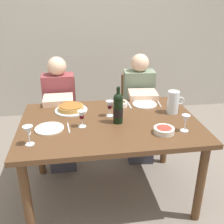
{
  "coord_description": "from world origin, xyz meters",
  "views": [
    {
      "loc": [
        -0.28,
        -1.97,
        1.72
      ],
      "look_at": [
        0.02,
        -0.03,
        0.86
      ],
      "focal_mm": 41.97,
      "sensor_mm": 36.0,
      "label": 1
    }
  ],
  "objects_px": {
    "diner_left": "(60,110)",
    "salad_bowl": "(164,130)",
    "water_pitcher": "(173,103)",
    "dinner_plate_left_setting": "(145,104)",
    "olive_bowl": "(120,103)",
    "dinner_plate_right_setting": "(49,129)",
    "baked_tart": "(71,108)",
    "wine_glass_spare": "(186,120)",
    "diner_right": "(140,104)",
    "wine_glass_left_diner": "(82,116)",
    "chair_left": "(61,111)",
    "wine_glass_right_diner": "(28,132)",
    "chair_right": "(136,106)",
    "dining_table": "(110,131)",
    "wine_bottle": "(118,108)",
    "wine_glass_centre": "(110,106)"
  },
  "relations": [
    {
      "from": "diner_right",
      "to": "wine_glass_right_diner",
      "type": "bearing_deg",
      "value": 48.25
    },
    {
      "from": "diner_right",
      "to": "dinner_plate_right_setting",
      "type": "bearing_deg",
      "value": 44.52
    },
    {
      "from": "wine_bottle",
      "to": "water_pitcher",
      "type": "distance_m",
      "value": 0.54
    },
    {
      "from": "wine_glass_left_diner",
      "to": "chair_left",
      "type": "relative_size",
      "value": 0.16
    },
    {
      "from": "diner_left",
      "to": "chair_right",
      "type": "bearing_deg",
      "value": -165.24
    },
    {
      "from": "salad_bowl",
      "to": "diner_left",
      "type": "bearing_deg",
      "value": 131.89
    },
    {
      "from": "diner_left",
      "to": "salad_bowl",
      "type": "bearing_deg",
      "value": 130.9
    },
    {
      "from": "baked_tart",
      "to": "dinner_plate_right_setting",
      "type": "distance_m",
      "value": 0.39
    },
    {
      "from": "wine_glass_right_diner",
      "to": "chair_right",
      "type": "xyz_separation_m",
      "value": [
        1.08,
        1.21,
        -0.37
      ]
    },
    {
      "from": "salad_bowl",
      "to": "chair_right",
      "type": "bearing_deg",
      "value": 86.48
    },
    {
      "from": "olive_bowl",
      "to": "dinner_plate_right_setting",
      "type": "relative_size",
      "value": 0.63
    },
    {
      "from": "diner_left",
      "to": "diner_right",
      "type": "distance_m",
      "value": 0.89
    },
    {
      "from": "wine_glass_right_diner",
      "to": "wine_glass_spare",
      "type": "height_order",
      "value": "wine_glass_right_diner"
    },
    {
      "from": "wine_glass_left_diner",
      "to": "diner_right",
      "type": "height_order",
      "value": "diner_right"
    },
    {
      "from": "wine_glass_spare",
      "to": "chair_right",
      "type": "relative_size",
      "value": 0.16
    },
    {
      "from": "dining_table",
      "to": "olive_bowl",
      "type": "relative_size",
      "value": 10.47
    },
    {
      "from": "water_pitcher",
      "to": "wine_glass_spare",
      "type": "height_order",
      "value": "water_pitcher"
    },
    {
      "from": "water_pitcher",
      "to": "wine_glass_right_diner",
      "type": "bearing_deg",
      "value": -162.26
    },
    {
      "from": "wine_glass_right_diner",
      "to": "dinner_plate_right_setting",
      "type": "distance_m",
      "value": 0.27
    },
    {
      "from": "salad_bowl",
      "to": "wine_bottle",
      "type": "bearing_deg",
      "value": 143.67
    },
    {
      "from": "water_pitcher",
      "to": "diner_left",
      "type": "relative_size",
      "value": 0.18
    },
    {
      "from": "water_pitcher",
      "to": "chair_left",
      "type": "relative_size",
      "value": 0.24
    },
    {
      "from": "olive_bowl",
      "to": "dinner_plate_right_setting",
      "type": "height_order",
      "value": "olive_bowl"
    },
    {
      "from": "wine_glass_right_diner",
      "to": "diner_left",
      "type": "bearing_deg",
      "value": 79.92
    },
    {
      "from": "dinner_plate_left_setting",
      "to": "chair_right",
      "type": "height_order",
      "value": "chair_right"
    },
    {
      "from": "salad_bowl",
      "to": "diner_right",
      "type": "bearing_deg",
      "value": 86.76
    },
    {
      "from": "wine_glass_spare",
      "to": "diner_left",
      "type": "relative_size",
      "value": 0.12
    },
    {
      "from": "diner_right",
      "to": "chair_left",
      "type": "bearing_deg",
      "value": -8.04
    },
    {
      "from": "water_pitcher",
      "to": "dinner_plate_left_setting",
      "type": "bearing_deg",
      "value": 131.68
    },
    {
      "from": "wine_bottle",
      "to": "dinner_plate_right_setting",
      "type": "bearing_deg",
      "value": -175.88
    },
    {
      "from": "wine_glass_centre",
      "to": "diner_right",
      "type": "relative_size",
      "value": 0.12
    },
    {
      "from": "water_pitcher",
      "to": "wine_glass_spare",
      "type": "distance_m",
      "value": 0.35
    },
    {
      "from": "salad_bowl",
      "to": "olive_bowl",
      "type": "relative_size",
      "value": 1.12
    },
    {
      "from": "dinner_plate_left_setting",
      "to": "water_pitcher",
      "type": "bearing_deg",
      "value": -48.32
    },
    {
      "from": "dining_table",
      "to": "water_pitcher",
      "type": "bearing_deg",
      "value": 9.31
    },
    {
      "from": "dining_table",
      "to": "wine_glass_centre",
      "type": "distance_m",
      "value": 0.22
    },
    {
      "from": "dining_table",
      "to": "chair_right",
      "type": "relative_size",
      "value": 1.72
    },
    {
      "from": "salad_bowl",
      "to": "wine_glass_left_diner",
      "type": "bearing_deg",
      "value": 161.96
    },
    {
      "from": "wine_bottle",
      "to": "salad_bowl",
      "type": "bearing_deg",
      "value": -36.33
    },
    {
      "from": "baked_tart",
      "to": "chair_left",
      "type": "height_order",
      "value": "chair_left"
    },
    {
      "from": "baked_tart",
      "to": "salad_bowl",
      "type": "height_order",
      "value": "baked_tart"
    },
    {
      "from": "dining_table",
      "to": "diner_right",
      "type": "bearing_deg",
      "value": 57.31
    },
    {
      "from": "dinner_plate_right_setting",
      "to": "diner_right",
      "type": "bearing_deg",
      "value": 38.91
    },
    {
      "from": "baked_tart",
      "to": "wine_glass_left_diner",
      "type": "xyz_separation_m",
      "value": [
        0.09,
        -0.34,
        0.07
      ]
    },
    {
      "from": "wine_glass_spare",
      "to": "diner_right",
      "type": "bearing_deg",
      "value": 97.13
    },
    {
      "from": "wine_glass_right_diner",
      "to": "baked_tart",
      "type": "bearing_deg",
      "value": 62.55
    },
    {
      "from": "baked_tart",
      "to": "chair_left",
      "type": "distance_m",
      "value": 0.7
    },
    {
      "from": "wine_bottle",
      "to": "baked_tart",
      "type": "distance_m",
      "value": 0.51
    },
    {
      "from": "salad_bowl",
      "to": "water_pitcher",
      "type": "bearing_deg",
      "value": 60.83
    },
    {
      "from": "dining_table",
      "to": "wine_glass_right_diner",
      "type": "bearing_deg",
      "value": -154.92
    }
  ]
}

